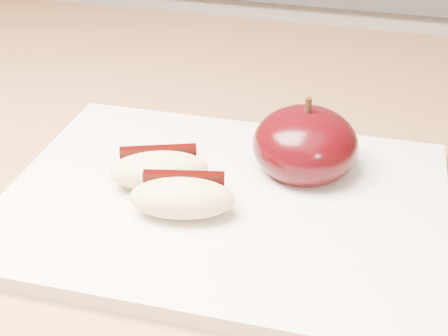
# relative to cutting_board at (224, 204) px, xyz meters

# --- Properties ---
(back_cabinet) EXTENTS (2.40, 0.62, 0.94)m
(back_cabinet) POSITION_rel_cutting_board_xyz_m (0.06, 0.80, -0.44)
(back_cabinet) COLOR silver
(back_cabinet) RESTS_ON ground
(cutting_board) EXTENTS (0.32, 0.24, 0.01)m
(cutting_board) POSITION_rel_cutting_board_xyz_m (0.00, 0.00, 0.00)
(cutting_board) COLOR silver
(cutting_board) RESTS_ON island_counter
(apple_half) EXTENTS (0.09, 0.09, 0.07)m
(apple_half) POSITION_rel_cutting_board_xyz_m (0.05, 0.06, 0.03)
(apple_half) COLOR black
(apple_half) RESTS_ON cutting_board
(apple_wedge_a) EXTENTS (0.08, 0.06, 0.03)m
(apple_wedge_a) POSITION_rel_cutting_board_xyz_m (-0.05, 0.00, 0.02)
(apple_wedge_a) COLOR beige
(apple_wedge_a) RESTS_ON cutting_board
(apple_wedge_b) EXTENTS (0.08, 0.05, 0.03)m
(apple_wedge_b) POSITION_rel_cutting_board_xyz_m (-0.02, -0.03, 0.02)
(apple_wedge_b) COLOR beige
(apple_wedge_b) RESTS_ON cutting_board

